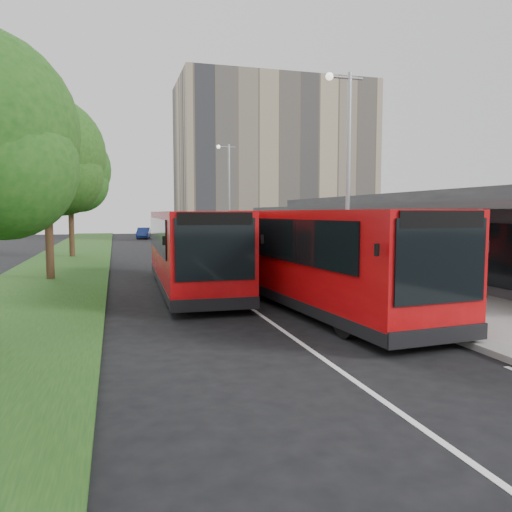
{
  "coord_description": "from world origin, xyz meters",
  "views": [
    {
      "loc": [
        -4.15,
        -14.99,
        3.07
      ],
      "look_at": [
        0.75,
        2.32,
        1.5
      ],
      "focal_mm": 35.0,
      "sensor_mm": 36.0,
      "label": 1
    }
  ],
  "objects_px": {
    "tree_far": "(70,175)",
    "lamp_post_near": "(346,168)",
    "bus_second": "(192,250)",
    "bollard": "(254,246)",
    "litter_bin": "(305,260)",
    "car_far": "(144,233)",
    "tree_mid": "(46,162)",
    "car_near": "(176,236)",
    "bus_main": "(320,259)",
    "lamp_post_far": "(228,191)"
  },
  "relations": [
    {
      "from": "tree_far",
      "to": "lamp_post_near",
      "type": "distance_m",
      "value": 22.08
    },
    {
      "from": "litter_bin",
      "to": "bollard",
      "type": "relative_size",
      "value": 0.81
    },
    {
      "from": "bus_main",
      "to": "bus_second",
      "type": "bearing_deg",
      "value": 119.55
    },
    {
      "from": "bus_second",
      "to": "litter_bin",
      "type": "height_order",
      "value": "bus_second"
    },
    {
      "from": "bollard",
      "to": "car_near",
      "type": "relative_size",
      "value": 0.32
    },
    {
      "from": "tree_far",
      "to": "bus_main",
      "type": "height_order",
      "value": "tree_far"
    },
    {
      "from": "lamp_post_far",
      "to": "litter_bin",
      "type": "height_order",
      "value": "lamp_post_far"
    },
    {
      "from": "litter_bin",
      "to": "bollard",
      "type": "bearing_deg",
      "value": 90.68
    },
    {
      "from": "litter_bin",
      "to": "car_near",
      "type": "relative_size",
      "value": 0.26
    },
    {
      "from": "tree_far",
      "to": "lamp_post_near",
      "type": "height_order",
      "value": "tree_far"
    },
    {
      "from": "bus_main",
      "to": "bollard",
      "type": "bearing_deg",
      "value": 75.71
    },
    {
      "from": "lamp_post_near",
      "to": "bollard",
      "type": "height_order",
      "value": "lamp_post_near"
    },
    {
      "from": "tree_mid",
      "to": "bollard",
      "type": "relative_size",
      "value": 7.49
    },
    {
      "from": "tree_mid",
      "to": "bollard",
      "type": "height_order",
      "value": "tree_mid"
    },
    {
      "from": "tree_mid",
      "to": "bus_second",
      "type": "distance_m",
      "value": 8.22
    },
    {
      "from": "tree_far",
      "to": "lamp_post_near",
      "type": "relative_size",
      "value": 1.08
    },
    {
      "from": "car_far",
      "to": "tree_far",
      "type": "bearing_deg",
      "value": -95.65
    },
    {
      "from": "bus_main",
      "to": "lamp_post_near",
      "type": "bearing_deg",
      "value": 44.97
    },
    {
      "from": "litter_bin",
      "to": "car_far",
      "type": "relative_size",
      "value": 0.22
    },
    {
      "from": "tree_mid",
      "to": "car_near",
      "type": "relative_size",
      "value": 2.4
    },
    {
      "from": "tree_far",
      "to": "litter_bin",
      "type": "height_order",
      "value": "tree_far"
    },
    {
      "from": "car_near",
      "to": "lamp_post_far",
      "type": "bearing_deg",
      "value": -104.71
    },
    {
      "from": "tree_mid",
      "to": "tree_far",
      "type": "xyz_separation_m",
      "value": [
        -0.0,
        12.0,
        0.3
      ]
    },
    {
      "from": "car_near",
      "to": "bollard",
      "type": "bearing_deg",
      "value": -102.29
    },
    {
      "from": "tree_far",
      "to": "litter_bin",
      "type": "distance_m",
      "value": 17.77
    },
    {
      "from": "tree_far",
      "to": "bollard",
      "type": "distance_m",
      "value": 13.45
    },
    {
      "from": "lamp_post_far",
      "to": "car_near",
      "type": "bearing_deg",
      "value": 98.12
    },
    {
      "from": "tree_mid",
      "to": "car_far",
      "type": "height_order",
      "value": "tree_mid"
    },
    {
      "from": "lamp_post_far",
      "to": "bollard",
      "type": "distance_m",
      "value": 5.17
    },
    {
      "from": "tree_far",
      "to": "bus_second",
      "type": "relative_size",
      "value": 0.79
    },
    {
      "from": "bus_second",
      "to": "litter_bin",
      "type": "relative_size",
      "value": 12.52
    },
    {
      "from": "tree_far",
      "to": "car_near",
      "type": "xyz_separation_m",
      "value": [
        8.93,
        16.34,
        -5.02
      ]
    },
    {
      "from": "bus_second",
      "to": "car_near",
      "type": "xyz_separation_m",
      "value": [
        3.19,
        32.9,
        -1.01
      ]
    },
    {
      "from": "bus_second",
      "to": "litter_bin",
      "type": "bearing_deg",
      "value": 37.52
    },
    {
      "from": "bus_main",
      "to": "car_far",
      "type": "bearing_deg",
      "value": 89.07
    },
    {
      "from": "lamp_post_near",
      "to": "litter_bin",
      "type": "xyz_separation_m",
      "value": [
        1.34,
        7.43,
        -4.13
      ]
    },
    {
      "from": "bus_main",
      "to": "bus_second",
      "type": "xyz_separation_m",
      "value": [
        -3.34,
        4.9,
        -0.02
      ]
    },
    {
      "from": "lamp_post_near",
      "to": "bus_second",
      "type": "xyz_separation_m",
      "value": [
        -5.38,
        2.49,
        -3.12
      ]
    },
    {
      "from": "lamp_post_far",
      "to": "tree_far",
      "type": "bearing_deg",
      "value": -175.13
    },
    {
      "from": "lamp_post_near",
      "to": "litter_bin",
      "type": "relative_size",
      "value": 9.07
    },
    {
      "from": "litter_bin",
      "to": "car_far",
      "type": "xyz_separation_m",
      "value": [
        -6.39,
        35.53,
        0.06
      ]
    },
    {
      "from": "bus_second",
      "to": "car_far",
      "type": "bearing_deg",
      "value": 90.79
    },
    {
      "from": "car_near",
      "to": "tree_mid",
      "type": "bearing_deg",
      "value": -130.33
    },
    {
      "from": "lamp_post_far",
      "to": "bollard",
      "type": "height_order",
      "value": "lamp_post_far"
    },
    {
      "from": "bus_second",
      "to": "bollard",
      "type": "bearing_deg",
      "value": 66.75
    },
    {
      "from": "lamp_post_near",
      "to": "bus_main",
      "type": "bearing_deg",
      "value": -130.31
    },
    {
      "from": "tree_far",
      "to": "car_far",
      "type": "distance_m",
      "value": 25.15
    },
    {
      "from": "car_near",
      "to": "litter_bin",
      "type": "bearing_deg",
      "value": -105.62
    },
    {
      "from": "car_far",
      "to": "bus_main",
      "type": "bearing_deg",
      "value": -77.58
    },
    {
      "from": "tree_far",
      "to": "lamp_post_near",
      "type": "bearing_deg",
      "value": -59.71
    }
  ]
}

